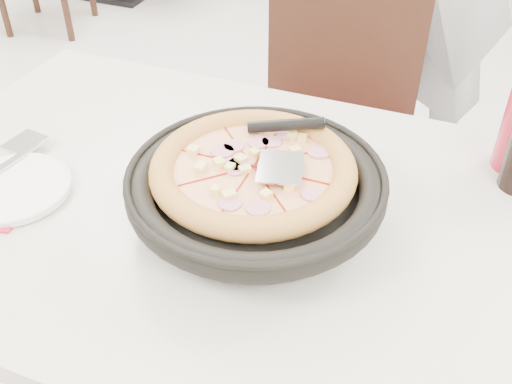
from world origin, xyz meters
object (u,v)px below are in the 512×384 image
at_px(pizza_pan, 256,196).
at_px(side_plate, 13,189).
at_px(main_table, 227,342).
at_px(chair_far, 333,151).
at_px(pizza, 253,178).

bearing_deg(pizza_pan, side_plate, -166.69).
bearing_deg(main_table, chair_far, 85.93).
bearing_deg(chair_far, main_table, 75.54).
relative_size(chair_far, pizza, 3.32).
xyz_separation_m(chair_far, pizza_pan, (0.03, -0.62, 0.32)).
height_order(pizza, side_plate, pizza).
distance_m(main_table, pizza, 0.44).
bearing_deg(pizza, side_plate, -163.43).
distance_m(main_table, pizza_pan, 0.42).
relative_size(chair_far, pizza_pan, 2.69).
height_order(chair_far, side_plate, chair_far).
relative_size(chair_far, side_plate, 4.93).
relative_size(pizza_pan, side_plate, 1.83).
height_order(main_table, pizza_pan, pizza_pan).
height_order(pizza_pan, pizza, pizza).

